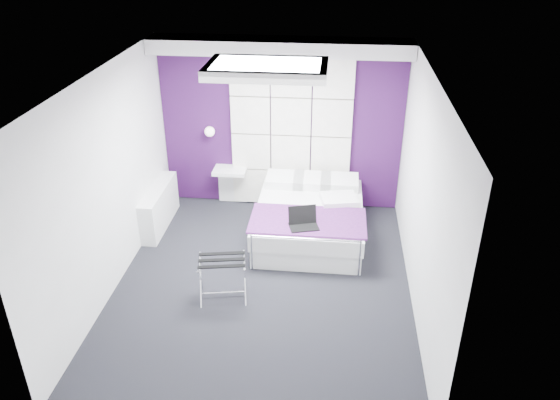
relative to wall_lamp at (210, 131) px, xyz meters
name	(u,v)px	position (x,y,z in m)	size (l,w,h in m)	color
floor	(263,285)	(1.05, -2.06, -1.22)	(4.40, 4.40, 0.00)	black
ceiling	(259,78)	(1.05, -2.06, 1.38)	(4.40, 4.40, 0.00)	white
wall_back	(281,125)	(1.05, 0.14, 0.08)	(3.60, 3.60, 0.00)	silver
wall_left	(108,184)	(-0.75, -2.06, 0.08)	(4.40, 4.40, 0.00)	silver
wall_right	(423,199)	(2.85, -2.06, 0.08)	(4.40, 4.40, 0.00)	silver
accent_wall	(281,125)	(1.05, 0.13, 0.08)	(3.58, 0.02, 2.58)	#310E3D
soffit	(279,46)	(1.05, -0.11, 1.28)	(3.58, 0.50, 0.20)	white
headboard	(291,135)	(1.20, 0.08, -0.05)	(1.80, 0.08, 2.30)	silver
skylight	(267,68)	(1.05, -1.46, 1.33)	(1.36, 0.86, 0.12)	white
wall_lamp	(210,131)	(0.00, 0.00, 0.00)	(0.15, 0.15, 0.15)	white
radiator	(159,207)	(-0.64, -0.76, -0.92)	(0.22, 1.20, 0.60)	white
bed	(309,219)	(1.55, -0.84, -0.95)	(1.52, 1.83, 0.65)	white
nightstand	(230,170)	(0.28, -0.04, -0.62)	(0.49, 0.38, 0.05)	white
luggage_rack	(223,278)	(0.61, -2.34, -0.95)	(0.54, 0.40, 0.53)	silver
laptop	(304,221)	(1.51, -1.43, -0.64)	(0.36, 0.26, 0.26)	black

